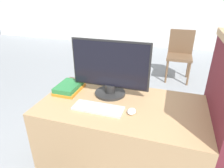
% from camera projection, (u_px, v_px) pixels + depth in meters
% --- Properties ---
extents(desk, '(1.28, 0.70, 0.78)m').
position_uv_depth(desk, '(121.00, 143.00, 1.72)').
color(desk, tan).
rests_on(desk, ground_plane).
extents(carrel_divider, '(0.07, 0.78, 1.32)m').
position_uv_depth(carrel_divider, '(211.00, 128.00, 1.45)').
color(carrel_divider, maroon).
rests_on(carrel_divider, ground_plane).
extents(monitor, '(0.64, 0.26, 0.46)m').
position_uv_depth(monitor, '(110.00, 69.00, 1.60)').
color(monitor, '#282828').
rests_on(monitor, desk).
extents(keyboard, '(0.38, 0.14, 0.02)m').
position_uv_depth(keyboard, '(98.00, 108.00, 1.48)').
color(keyboard, silver).
rests_on(keyboard, desk).
extents(mouse, '(0.06, 0.08, 0.03)m').
position_uv_depth(mouse, '(132.00, 111.00, 1.43)').
color(mouse, white).
rests_on(mouse, desk).
extents(book_stack, '(0.19, 0.28, 0.06)m').
position_uv_depth(book_stack, '(69.00, 88.00, 1.75)').
color(book_stack, orange).
rests_on(book_stack, desk).
extents(far_chair, '(0.44, 0.44, 0.91)m').
position_uv_depth(far_chair, '(180.00, 52.00, 3.69)').
color(far_chair, brown).
rests_on(far_chair, ground_plane).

